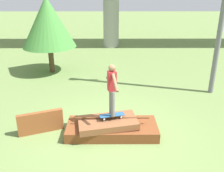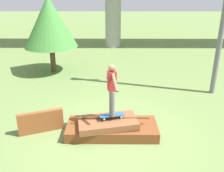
{
  "view_description": "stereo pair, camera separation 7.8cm",
  "coord_description": "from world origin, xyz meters",
  "views": [
    {
      "loc": [
        -0.03,
        -6.41,
        4.09
      ],
      "look_at": [
        0.0,
        -0.02,
        1.54
      ],
      "focal_mm": 40.0,
      "sensor_mm": 36.0,
      "label": 1
    },
    {
      "loc": [
        0.04,
        -6.41,
        4.09
      ],
      "look_at": [
        0.0,
        -0.02,
        1.54
      ],
      "focal_mm": 40.0,
      "sensor_mm": 36.0,
      "label": 2
    }
  ],
  "objects": [
    {
      "name": "skateboard",
      "position": [
        0.0,
        -0.02,
        0.63
      ],
      "size": [
        0.75,
        0.39,
        0.09
      ],
      "color": "#23517F",
      "rests_on": "scrap_pile"
    },
    {
      "name": "scrap_pile",
      "position": [
        -0.03,
        -0.01,
        0.22
      ],
      "size": [
        2.67,
        1.22,
        0.55
      ],
      "color": "brown",
      "rests_on": "ground_plane"
    },
    {
      "name": "tree_behind_left",
      "position": [
        -3.04,
        5.83,
        2.5
      ],
      "size": [
        2.6,
        2.6,
        3.71
      ],
      "color": "#4C3823",
      "rests_on": "ground_plane"
    },
    {
      "name": "ground_plane",
      "position": [
        0.0,
        0.0,
        0.0
      ],
      "size": [
        80.0,
        80.0,
        0.0
      ],
      "primitive_type": "plane",
      "color": "olive"
    },
    {
      "name": "skater",
      "position": [
        0.0,
        -0.02,
        1.51
      ],
      "size": [
        0.36,
        1.1,
        1.52
      ],
      "color": "slate",
      "rests_on": "skateboard"
    },
    {
      "name": "scrap_plank_loose",
      "position": [
        -2.13,
        0.09,
        0.33
      ],
      "size": [
        1.28,
        0.61,
        0.67
      ],
      "color": "brown",
      "rests_on": "ground_plane"
    }
  ]
}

